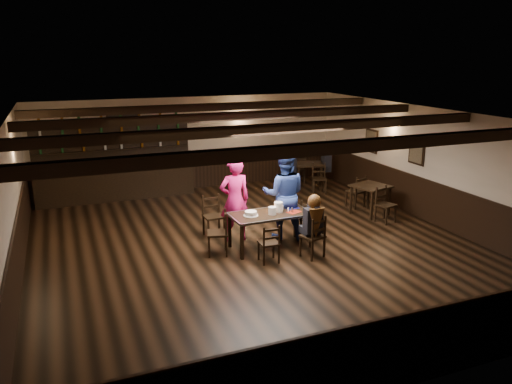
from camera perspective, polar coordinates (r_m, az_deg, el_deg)
name	(u,v)px	position (r m, az deg, el deg)	size (l,w,h in m)	color
ground	(254,245)	(10.58, -0.24, -6.08)	(10.00, 10.00, 0.00)	black
room_shell	(254,164)	(10.10, -0.28, 3.24)	(9.02, 10.02, 2.71)	beige
dining_table	(270,217)	(10.23, 1.66, -2.82)	(1.67, 0.86, 0.75)	black
chair_near_left	(270,241)	(9.55, 1.62, -5.62)	(0.38, 0.36, 0.77)	black
chair_near_right	(315,234)	(9.83, 6.81, -4.77)	(0.50, 0.48, 0.86)	black
chair_end_left	(221,229)	(9.97, -4.01, -4.28)	(0.50, 0.51, 0.90)	black
chair_end_right	(310,217)	(10.76, 6.19, -2.90)	(0.50, 0.52, 0.87)	black
chair_far_pushed	(212,212)	(11.02, -5.00, -2.31)	(0.44, 0.42, 0.91)	black
woman_pink	(235,200)	(10.58, -2.45, -0.92)	(0.66, 0.43, 1.81)	#D62566
man_blue	(284,194)	(10.74, 3.22, -0.29)	(0.94, 0.74, 1.94)	navy
seated_person	(314,216)	(9.75, 6.61, -2.79)	(0.35, 0.53, 0.86)	black
cake	(251,214)	(10.03, -0.60, -2.49)	(0.30, 0.30, 0.10)	white
plate_stack_a	(272,211)	(10.11, 1.89, -2.14)	(0.17, 0.17, 0.16)	white
plate_stack_b	(278,207)	(10.26, 2.58, -1.71)	(0.18, 0.18, 0.21)	white
tea_light	(269,210)	(10.29, 1.55, -2.13)	(0.05, 0.05, 0.06)	#A5A8AD
salt_shaker	(288,210)	(10.31, 3.69, -2.02)	(0.03, 0.03, 0.08)	silver
pepper_shaker	(292,210)	(10.28, 4.14, -2.04)	(0.04, 0.04, 0.10)	#A5A8AD
drink_glass	(282,208)	(10.41, 2.98, -1.79)	(0.06, 0.06, 0.10)	silver
menu_red	(294,212)	(10.30, 4.37, -2.28)	(0.29, 0.20, 0.00)	maroon
menu_blue	(292,208)	(10.55, 4.16, -1.83)	(0.29, 0.20, 0.00)	#0D0F45
bar_counter	(116,173)	(14.28, -15.75, 2.14)	(4.41, 0.70, 2.20)	black
back_table_a	(371,189)	(12.68, 12.97, 0.30)	(0.99, 0.99, 0.75)	black
back_table_b	(309,167)	(14.92, 6.06, 2.90)	(1.05, 1.05, 0.75)	black
bg_patron_left	(290,161)	(14.71, 3.95, 3.53)	(0.25, 0.38, 0.75)	black
bg_patron_right	(326,158)	(15.14, 8.05, 3.82)	(0.32, 0.42, 0.78)	black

